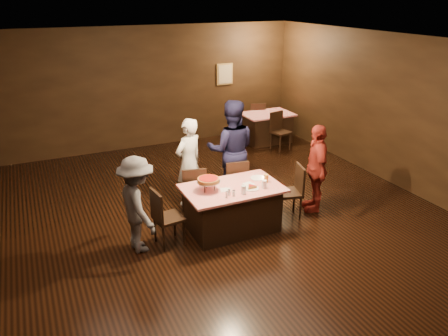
# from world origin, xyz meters

# --- Properties ---
(room) EXTENTS (10.00, 10.04, 3.02)m
(room) POSITION_xyz_m (0.00, 0.01, 2.14)
(room) COLOR black
(room) RESTS_ON ground
(main_table) EXTENTS (1.60, 1.00, 0.77)m
(main_table) POSITION_xyz_m (0.13, 0.20, 0.39)
(main_table) COLOR red
(main_table) RESTS_ON ground
(back_table) EXTENTS (1.30, 0.90, 0.77)m
(back_table) POSITION_xyz_m (2.99, 4.01, 0.39)
(back_table) COLOR red
(back_table) RESTS_ON ground
(chair_far_left) EXTENTS (0.50, 0.50, 0.95)m
(chair_far_left) POSITION_xyz_m (-0.27, 0.95, 0.47)
(chair_far_left) COLOR black
(chair_far_left) RESTS_ON ground
(chair_far_right) EXTENTS (0.48, 0.48, 0.95)m
(chair_far_right) POSITION_xyz_m (0.53, 0.95, 0.47)
(chair_far_right) COLOR black
(chair_far_right) RESTS_ON ground
(chair_end_left) EXTENTS (0.47, 0.47, 0.95)m
(chair_end_left) POSITION_xyz_m (-0.97, 0.20, 0.47)
(chair_end_left) COLOR black
(chair_end_left) RESTS_ON ground
(chair_end_right) EXTENTS (0.51, 0.51, 0.95)m
(chair_end_right) POSITION_xyz_m (1.23, 0.20, 0.47)
(chair_end_right) COLOR black
(chair_end_right) RESTS_ON ground
(chair_back_near) EXTENTS (0.50, 0.50, 0.95)m
(chair_back_near) POSITION_xyz_m (2.99, 3.31, 0.47)
(chair_back_near) COLOR black
(chair_back_near) RESTS_ON ground
(chair_back_far) EXTENTS (0.51, 0.51, 0.95)m
(chair_back_far) POSITION_xyz_m (2.99, 4.61, 0.47)
(chair_back_far) COLOR black
(chair_back_far) RESTS_ON ground
(diner_white_jacket) EXTENTS (0.71, 0.61, 1.66)m
(diner_white_jacket) POSITION_xyz_m (-0.17, 1.41, 0.83)
(diner_white_jacket) COLOR silver
(diner_white_jacket) RESTS_ON ground
(diner_navy_hoodie) EXTENTS (1.14, 1.02, 1.92)m
(diner_navy_hoodie) POSITION_xyz_m (0.67, 1.36, 0.96)
(diner_navy_hoodie) COLOR black
(diner_navy_hoodie) RESTS_ON ground
(diner_grey_knit) EXTENTS (0.67, 1.04, 1.52)m
(diner_grey_knit) POSITION_xyz_m (-1.43, 0.24, 0.76)
(diner_grey_knit) COLOR #4F5054
(diner_grey_knit) RESTS_ON ground
(diner_red_shirt) EXTENTS (0.73, 1.02, 1.61)m
(diner_red_shirt) POSITION_xyz_m (1.81, 0.24, 0.81)
(diner_red_shirt) COLOR maroon
(diner_red_shirt) RESTS_ON ground
(pizza_stand) EXTENTS (0.38, 0.38, 0.22)m
(pizza_stand) POSITION_xyz_m (-0.27, 0.25, 0.95)
(pizza_stand) COLOR black
(pizza_stand) RESTS_ON main_table
(plate_with_slice) EXTENTS (0.25, 0.25, 0.06)m
(plate_with_slice) POSITION_xyz_m (0.38, 0.02, 0.80)
(plate_with_slice) COLOR white
(plate_with_slice) RESTS_ON main_table
(plate_empty) EXTENTS (0.25, 0.25, 0.01)m
(plate_empty) POSITION_xyz_m (0.68, 0.35, 0.78)
(plate_empty) COLOR white
(plate_empty) RESTS_ON main_table
(glass_front_left) EXTENTS (0.08, 0.08, 0.14)m
(glass_front_left) POSITION_xyz_m (0.18, -0.10, 0.84)
(glass_front_left) COLOR silver
(glass_front_left) RESTS_ON main_table
(glass_front_right) EXTENTS (0.08, 0.08, 0.14)m
(glass_front_right) POSITION_xyz_m (0.58, -0.05, 0.84)
(glass_front_right) COLOR silver
(glass_front_right) RESTS_ON main_table
(glass_amber) EXTENTS (0.08, 0.08, 0.14)m
(glass_amber) POSITION_xyz_m (0.73, 0.15, 0.84)
(glass_amber) COLOR #BF7F26
(glass_amber) RESTS_ON main_table
(condiments) EXTENTS (0.17, 0.10, 0.09)m
(condiments) POSITION_xyz_m (-0.05, -0.09, 0.82)
(condiments) COLOR silver
(condiments) RESTS_ON main_table
(napkin_center) EXTENTS (0.19, 0.19, 0.01)m
(napkin_center) POSITION_xyz_m (0.43, 0.20, 0.77)
(napkin_center) COLOR white
(napkin_center) RESTS_ON main_table
(napkin_left) EXTENTS (0.21, 0.21, 0.01)m
(napkin_left) POSITION_xyz_m (-0.02, 0.15, 0.77)
(napkin_left) COLOR white
(napkin_left) RESTS_ON main_table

